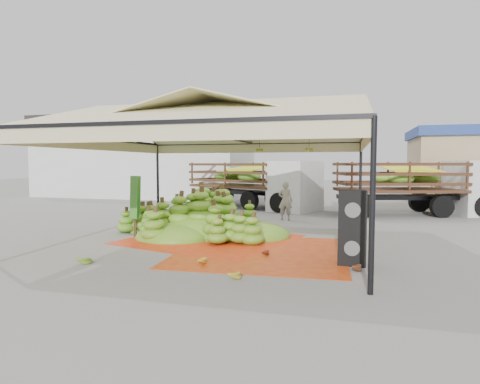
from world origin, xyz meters
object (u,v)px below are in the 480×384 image
(truck_left, at_px, (257,179))
(banana_heap, at_px, (204,212))
(speaker_stack, at_px, (352,227))
(truck_right, at_px, (424,181))
(vendor, at_px, (285,201))

(truck_left, bearing_deg, banana_heap, -66.74)
(speaker_stack, xyz_separation_m, truck_right, (3.06, 9.90, 0.63))
(banana_heap, bearing_deg, truck_right, 41.67)
(truck_left, relative_size, truck_right, 0.99)
(banana_heap, bearing_deg, speaker_stack, -33.66)
(banana_heap, height_order, speaker_stack, speaker_stack)
(vendor, distance_m, truck_left, 4.61)
(speaker_stack, bearing_deg, vendor, 110.76)
(banana_heap, distance_m, vendor, 4.09)
(truck_left, height_order, truck_right, truck_right)
(truck_left, xyz_separation_m, truck_right, (7.62, -0.74, 0.01))
(banana_heap, height_order, truck_left, truck_left)
(speaker_stack, distance_m, vendor, 7.03)
(banana_heap, xyz_separation_m, truck_left, (0.05, 7.57, 0.78))
(vendor, xyz_separation_m, truck_right, (5.56, 3.33, 0.69))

